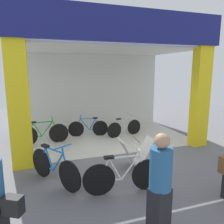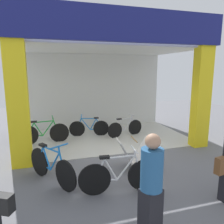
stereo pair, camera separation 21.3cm
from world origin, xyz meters
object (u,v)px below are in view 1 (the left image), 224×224
Objects in this scene: sandwich_board_sign at (136,153)px; pedestrian_3 at (160,189)px; bicycle_inside_0 at (124,128)px; bicycle_parked_0 at (54,167)px; bicycle_inside_1 at (88,128)px; bicycle_inside_2 at (43,134)px; bicycle_parked_1 at (123,175)px.

sandwich_board_sign is 0.54× the size of pedestrian_3.
bicycle_parked_0 is (-2.82, -2.86, 0.05)m from bicycle_inside_0.
bicycle_inside_2 reaches higher than bicycle_inside_1.
pedestrian_3 is (-1.50, -5.12, 0.53)m from bicycle_inside_0.
bicycle_parked_1 is (1.33, -0.83, -0.01)m from bicycle_parked_0.
sandwich_board_sign is at bearing 72.86° from pedestrian_3.
bicycle_parked_0 reaches higher than bicycle_inside_0.
bicycle_parked_1 is at bearing 89.61° from pedestrian_3.
pedestrian_3 reaches higher than sandwich_board_sign.
bicycle_inside_2 is (-2.98, 0.02, 0.04)m from bicycle_inside_0.
bicycle_inside_2 is at bearing 106.13° from pedestrian_3.
pedestrian_3 reaches higher than bicycle_parked_1.
sandwich_board_sign is (2.08, 0.20, 0.01)m from bicycle_parked_0.
pedestrian_3 is (-0.76, -2.46, 0.47)m from sandwich_board_sign.
bicycle_inside_2 is 1.01× the size of pedestrian_3.
bicycle_inside_0 is 5.36m from pedestrian_3.
bicycle_parked_1 is (1.50, -3.71, -0.00)m from bicycle_inside_2.
bicycle_parked_1 is at bearing -92.40° from bicycle_inside_1.
bicycle_parked_0 is (-1.50, -3.29, 0.05)m from bicycle_inside_1.
pedestrian_3 is (1.49, -5.14, 0.49)m from bicycle_inside_2.
bicycle_inside_1 is at bearing 14.02° from bicycle_inside_2.
bicycle_inside_2 is 1.00× the size of bicycle_parked_1.
bicycle_parked_0 is 1.57m from bicycle_parked_1.
bicycle_inside_0 is 2.98m from bicycle_inside_2.
pedestrian_3 reaches higher than bicycle_inside_2.
bicycle_inside_2 is 1.13× the size of bicycle_parked_0.
bicycle_parked_0 is at bearing -86.68° from bicycle_inside_2.
pedestrian_3 is at bearing -91.88° from bicycle_inside_1.
bicycle_inside_0 is at bearing 45.42° from bicycle_parked_0.
bicycle_inside_1 reaches higher than sandwich_board_sign.
bicycle_parked_0 is at bearing -174.63° from sandwich_board_sign.
bicycle_inside_1 is at bearing 88.12° from pedestrian_3.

